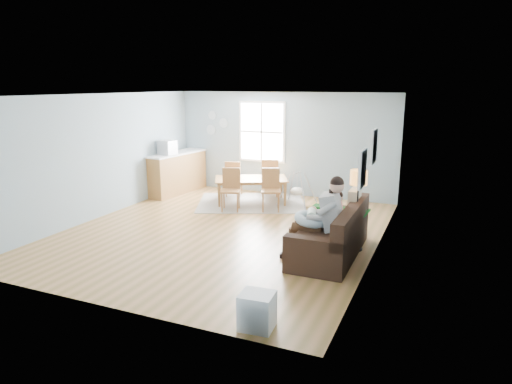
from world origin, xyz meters
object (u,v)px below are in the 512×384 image
at_px(dining_table, 251,191).
at_px(baby_swing, 297,191).
at_px(chair_nw, 233,177).
at_px(monitor, 167,147).
at_px(toddler, 332,210).
at_px(chair_sw, 231,186).
at_px(floor_lamp, 358,184).
at_px(chair_ne, 270,175).
at_px(sofa, 333,237).
at_px(chair_se, 271,187).
at_px(counter, 177,172).
at_px(storage_cube, 256,311).
at_px(father, 321,216).

xyz_separation_m(dining_table, baby_swing, (1.11, 0.25, 0.05)).
height_order(chair_nw, monitor, monitor).
distance_m(toddler, chair_sw, 3.31).
height_order(floor_lamp, chair_ne, floor_lamp).
distance_m(sofa, chair_ne, 4.30).
bearing_deg(monitor, chair_sw, -16.44).
distance_m(chair_nw, baby_swing, 1.81).
distance_m(toddler, monitor, 5.54).
bearing_deg(chair_se, sofa, -48.00).
bearing_deg(counter, floor_lamp, -25.25).
xyz_separation_m(chair_se, chair_nw, (-1.37, 0.82, -0.02)).
bearing_deg(chair_ne, toddler, -52.92).
bearing_deg(chair_se, floor_lamp, -38.40).
xyz_separation_m(storage_cube, counter, (-4.79, 5.70, 0.33)).
bearing_deg(chair_ne, father, -57.50).
xyz_separation_m(father, chair_ne, (-2.40, 3.77, -0.20)).
distance_m(father, toddler, 0.53).
xyz_separation_m(sofa, chair_sw, (-2.91, 1.92, 0.25)).
bearing_deg(chair_sw, father, -38.87).
bearing_deg(monitor, chair_se, -5.28).
distance_m(sofa, monitor, 5.76).
distance_m(toddler, chair_se, 2.86).
relative_size(toddler, floor_lamp, 0.59).
relative_size(sofa, storage_cube, 4.92).
distance_m(chair_ne, counter, 2.56).
xyz_separation_m(toddler, chair_sw, (-2.83, 1.71, -0.18)).
height_order(toddler, storage_cube, toddler).
height_order(toddler, monitor, monitor).
bearing_deg(counter, monitor, -94.19).
xyz_separation_m(chair_nw, chair_ne, (0.88, 0.36, 0.04)).
bearing_deg(sofa, chair_ne, 126.32).
distance_m(chair_ne, monitor, 2.78).
height_order(father, storage_cube, father).
height_order(storage_cube, monitor, monitor).
bearing_deg(chair_sw, storage_cube, -60.51).
xyz_separation_m(sofa, counter, (-5.05, 2.93, 0.24)).
relative_size(toddler, chair_ne, 0.85).
relative_size(chair_sw, monitor, 2.25).
bearing_deg(baby_swing, chair_sw, -141.84).
bearing_deg(dining_table, sofa, -71.74).
bearing_deg(monitor, toddler, -25.23).
bearing_deg(dining_table, toddler, -70.36).
xyz_separation_m(storage_cube, chair_sw, (-2.65, 4.69, 0.34)).
bearing_deg(floor_lamp, baby_swing, 127.40).
bearing_deg(chair_ne, chair_nw, -157.85).
distance_m(chair_ne, baby_swing, 1.08).
distance_m(father, counter, 5.89).
height_order(storage_cube, chair_sw, chair_sw).
bearing_deg(chair_se, baby_swing, 56.76).
xyz_separation_m(floor_lamp, chair_se, (-2.37, 1.87, -0.64)).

